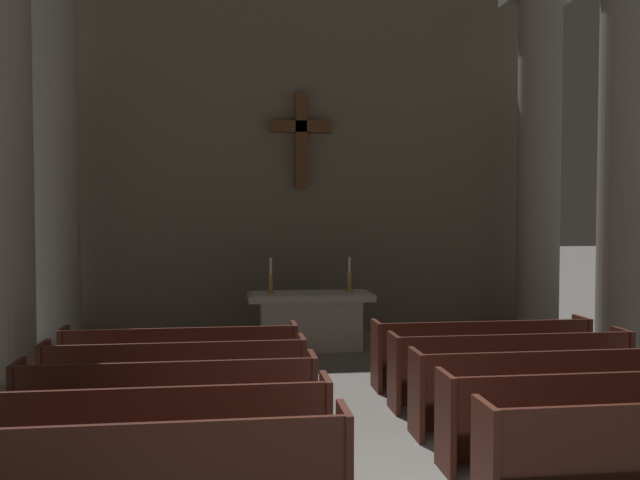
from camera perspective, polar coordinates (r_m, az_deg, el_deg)
The scene contains 17 objects.
pew_left_row_1 at distance 5.65m, azimuth -13.93°, elevation -18.26°, with size 3.05×0.50×0.95m.
pew_left_row_2 at distance 6.61m, azimuth -12.92°, elevation -15.15°, with size 3.05×0.50×0.95m.
pew_left_row_3 at distance 7.59m, azimuth -12.18°, elevation -12.83°, with size 3.05×0.50×0.95m.
pew_left_row_4 at distance 8.58m, azimuth -11.62°, elevation -11.04°, with size 3.05×0.50×0.95m.
pew_left_row_5 at distance 9.57m, azimuth -11.19°, elevation -9.62°, with size 3.05×0.50×0.95m.
pew_right_row_2 at distance 7.47m, azimuth 21.49°, elevation -13.20°, with size 3.05×0.50×0.95m.
pew_right_row_3 at distance 8.34m, azimuth 18.01°, elevation -11.49°, with size 3.05×0.50×0.95m.
pew_right_row_4 at distance 9.25m, azimuth 15.24°, elevation -10.08°, with size 3.05×0.50×0.95m.
pew_right_row_5 at distance 10.18m, azimuth 12.99°, elevation -8.91°, with size 3.05×0.50×0.95m.
column_left_second at distance 10.15m, azimuth -24.49°, elevation 6.30°, with size 1.20×1.20×6.55m.
column_right_second at distance 11.34m, azimuth 23.61°, elevation 5.89°, with size 1.20×1.20×6.55m.
column_left_third at distance 12.98m, azimuth -20.71°, elevation 5.47°, with size 1.20×1.20×6.55m.
column_right_third at distance 13.93m, azimuth 17.33°, elevation 5.30°, with size 1.20×1.20×6.55m.
altar at distance 12.50m, azimuth -0.79°, elevation -6.46°, with size 2.20×0.90×1.01m.
candlestick_left at distance 12.36m, azimuth -4.02°, elevation -3.43°, with size 0.16×0.16×0.62m.
candlestick_right at distance 12.52m, azimuth 2.40°, elevation -3.35°, with size 0.16×0.16×0.62m.
apse_with_cross at distance 14.20m, azimuth -1.67°, elevation 6.55°, with size 10.06×0.48×6.97m.
Camera 1 is at (-1.46, -5.29, 2.47)m, focal length 39.42 mm.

